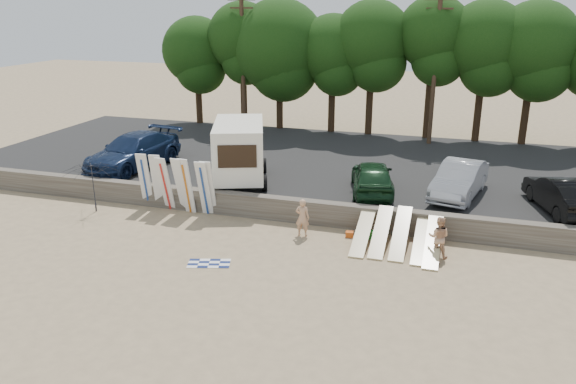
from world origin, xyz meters
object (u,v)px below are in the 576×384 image
Objects in this scene: car_2 at (459,180)px; cooler at (370,235)px; car_1 at (372,177)px; car_3 at (562,194)px; beachgoer_b at (439,237)px; car_0 at (133,151)px; beachgoer_a at (302,218)px; beach_umbrella at (92,187)px; box_trailer at (239,149)px.

cooler is (-3.20, -4.23, -1.30)m from car_2.
car_3 is at bearing 167.06° from car_1.
car_3 is at bearing -133.58° from beachgoer_b.
car_0 is 12.42m from car_1.
car_3 reaches higher than beachgoer_a.
car_1 is 3.80m from cooler.
beachgoer_b is (3.14, -4.47, -0.67)m from car_1.
beachgoer_a is at bearing -2.03° from beachgoer_b.
car_2 is 1.03× the size of car_3.
beach_umbrella is (-15.40, -4.76, -0.34)m from car_2.
box_trailer is 14.06m from car_3.
car_3 reaches higher than cooler.
car_0 is 13.60m from cooler.
cooler is at bearing -8.76° from car_0.
beach_umbrella reaches higher than car_3.
beachgoer_a is (-2.10, -4.03, -0.68)m from car_1.
box_trailer is 0.83× the size of car_0.
beachgoer_a is at bearing -62.64° from box_trailer.
car_3 is 19.84m from beach_umbrella.
box_trailer is at bearing -45.19° from beachgoer_a.
beachgoer_b is 2.86m from cooler.
car_0 is at bearing -18.02° from car_3.
car_2 is at bearing 41.01° from cooler.
car_3 is at bearing 13.66° from cooler.
car_0 is 11.27m from beachgoer_a.
beach_umbrella is at bearing -150.36° from car_2.
beach_umbrella reaches higher than beachgoer_b.
cooler is (6.81, -3.38, -2.13)m from box_trailer.
car_3 is (4.03, -0.77, -0.02)m from car_2.
beachgoer_a is 0.62× the size of beach_umbrella.
box_trailer is at bearing -10.88° from car_1.
car_2 reaches higher than beachgoer_a.
cooler is (-7.23, -3.46, -1.28)m from car_3.
car_3 is at bearing -160.63° from beachgoer_a.
box_trailer reaches higher than car_2.
car_2 is (3.71, 0.69, 0.01)m from car_1.
car_2 is 2.98× the size of beachgoer_a.
car_2 is (10.01, 0.85, -0.83)m from box_trailer.
cooler is 0.15× the size of beach_umbrella.
beachgoer_b reaches higher than cooler.
car_1 reaches higher than beachgoer_b.
cooler is (2.61, 0.49, -0.61)m from beachgoer_a.
box_trailer is 6.35m from car_1.
box_trailer is 7.90m from cooler.
beach_umbrella is (-9.59, -0.04, 0.35)m from beachgoer_a.
beachgoer_b is at bearing -9.16° from car_0.
box_trailer is 10.08m from car_2.
beachgoer_a is (-9.84, -3.95, -0.66)m from car_3.
car_0 is 1.35× the size of car_1.
car_1 is (12.41, -0.44, -0.11)m from car_0.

